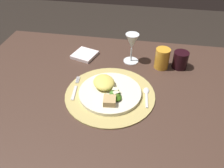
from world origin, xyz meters
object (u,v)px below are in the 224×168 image
at_px(dining_table, 102,109).
at_px(napkin, 85,55).
at_px(spoon, 146,94).
at_px(dark_tumbler, 180,60).
at_px(dinner_plate, 110,92).
at_px(amber_tumbler, 162,58).
at_px(wine_glass, 132,43).
at_px(fork, 75,89).

distance_m(dining_table, napkin, 0.32).
distance_m(spoon, dark_tumbler, 0.28).
relative_size(spoon, napkin, 1.12).
height_order(spoon, napkin, napkin).
bearing_deg(spoon, dark_tumbler, 58.19).
relative_size(dinner_plate, amber_tumbler, 2.60).
bearing_deg(wine_glass, napkin, 178.23).
relative_size(spoon, dark_tumbler, 1.50).
xyz_separation_m(dining_table, wine_glass, (0.10, 0.25, 0.23)).
bearing_deg(wine_glass, dinner_plate, -102.32).
height_order(dinner_plate, amber_tumbler, amber_tumbler).
xyz_separation_m(dining_table, dark_tumbler, (0.34, 0.24, 0.16)).
bearing_deg(dining_table, wine_glass, 67.53).
relative_size(napkin, wine_glass, 0.74).
height_order(napkin, dark_tumbler, dark_tumbler).
distance_m(fork, spoon, 0.31).
distance_m(fork, wine_glass, 0.36).
bearing_deg(dinner_plate, fork, 178.83).
bearing_deg(fork, dinner_plate, -1.17).
height_order(wine_glass, dark_tumbler, wine_glass).
bearing_deg(dining_table, spoon, -0.92).
bearing_deg(spoon, wine_glass, 110.29).
bearing_deg(amber_tumbler, dark_tumbler, 10.11).
height_order(dining_table, napkin, napkin).
relative_size(dinner_plate, wine_glass, 1.74).
bearing_deg(dinner_plate, dark_tumbler, 41.10).
height_order(fork, spoon, spoon).
bearing_deg(dinner_plate, amber_tumbler, 49.29).
bearing_deg(spoon, fork, -176.20).
height_order(napkin, wine_glass, wine_glass).
height_order(dining_table, dinner_plate, dinner_plate).
relative_size(dinner_plate, dark_tumbler, 3.15).
xyz_separation_m(dining_table, spoon, (0.20, -0.00, 0.13)).
relative_size(dining_table, amber_tumbler, 12.73).
distance_m(napkin, dark_tumbler, 0.49).
bearing_deg(dark_tumbler, spoon, -121.81).
distance_m(dinner_plate, dark_tumbler, 0.40).
xyz_separation_m(amber_tumbler, dark_tumbler, (0.09, 0.02, -0.01)).
relative_size(dining_table, fork, 8.20).
height_order(dining_table, spoon, spoon).
xyz_separation_m(dinner_plate, napkin, (-0.19, 0.28, -0.01)).
bearing_deg(amber_tumbler, dinner_plate, -130.71).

